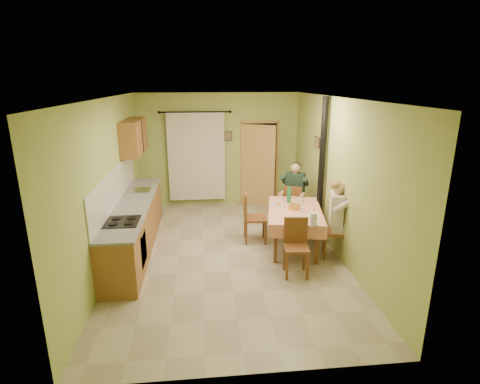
{
  "coord_description": "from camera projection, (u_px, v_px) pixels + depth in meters",
  "views": [
    {
      "loc": [
        -0.41,
        -6.31,
        3.07
      ],
      "look_at": [
        0.25,
        0.1,
        1.15
      ],
      "focal_mm": 28.0,
      "sensor_mm": 36.0,
      "label": 1
    }
  ],
  "objects": [
    {
      "name": "floor",
      "position": [
        227.0,
        253.0,
        6.93
      ],
      "size": [
        4.0,
        6.0,
        0.01
      ],
      "primitive_type": "cube",
      "color": "tan",
      "rests_on": "ground"
    },
    {
      "name": "room_shell",
      "position": [
        226.0,
        157.0,
        6.41
      ],
      "size": [
        4.04,
        6.04,
        2.82
      ],
      "color": "#A8BA5F",
      "rests_on": "ground"
    },
    {
      "name": "kitchen_run",
      "position": [
        135.0,
        225.0,
        7.01
      ],
      "size": [
        0.64,
        3.64,
        1.56
      ],
      "color": "brown",
      "rests_on": "ground"
    },
    {
      "name": "upper_cabinets",
      "position": [
        134.0,
        137.0,
        7.82
      ],
      "size": [
        0.35,
        1.4,
        0.7
      ],
      "primitive_type": "cube",
      "color": "brown",
      "rests_on": "room_shell"
    },
    {
      "name": "curtain",
      "position": [
        196.0,
        157.0,
        9.28
      ],
      "size": [
        1.7,
        0.07,
        2.22
      ],
      "color": "black",
      "rests_on": "ground"
    },
    {
      "name": "doorway",
      "position": [
        259.0,
        164.0,
        9.48
      ],
      "size": [
        0.96,
        0.41,
        2.15
      ],
      "color": "black",
      "rests_on": "ground"
    },
    {
      "name": "dining_table",
      "position": [
        294.0,
        228.0,
        7.09
      ],
      "size": [
        1.26,
        1.78,
        0.76
      ],
      "rotation": [
        0.0,
        0.0,
        -0.19
      ],
      "color": "#EC967B",
      "rests_on": "ground"
    },
    {
      "name": "tableware",
      "position": [
        297.0,
        208.0,
        6.88
      ],
      "size": [
        0.76,
        1.67,
        0.33
      ],
      "color": "white",
      "rests_on": "dining_table"
    },
    {
      "name": "chair_far",
      "position": [
        293.0,
        213.0,
        8.16
      ],
      "size": [
        0.52,
        0.52,
        0.94
      ],
      "rotation": [
        0.0,
        0.0,
        -0.47
      ],
      "color": "brown",
      "rests_on": "ground"
    },
    {
      "name": "chair_near",
      "position": [
        296.0,
        258.0,
        6.1
      ],
      "size": [
        0.42,
        0.42,
        0.94
      ],
      "rotation": [
        0.0,
        0.0,
        3.04
      ],
      "color": "brown",
      "rests_on": "ground"
    },
    {
      "name": "chair_right",
      "position": [
        337.0,
        241.0,
        6.75
      ],
      "size": [
        0.55,
        0.55,
        1.02
      ],
      "rotation": [
        0.0,
        0.0,
        1.3
      ],
      "color": "brown",
      "rests_on": "ground"
    },
    {
      "name": "chair_left",
      "position": [
        254.0,
        227.0,
        7.39
      ],
      "size": [
        0.46,
        0.46,
        1.0
      ],
      "rotation": [
        0.0,
        0.0,
        -1.62
      ],
      "color": "brown",
      "rests_on": "ground"
    },
    {
      "name": "man_far",
      "position": [
        295.0,
        187.0,
        8.01
      ],
      "size": [
        0.65,
        0.61,
        1.39
      ],
      "rotation": [
        0.0,
        0.0,
        -0.47
      ],
      "color": "#192D23",
      "rests_on": "chair_far"
    },
    {
      "name": "man_right",
      "position": [
        338.0,
        210.0,
        6.58
      ],
      "size": [
        0.56,
        0.64,
        1.39
      ],
      "rotation": [
        0.0,
        0.0,
        1.3
      ],
      "color": "beige",
      "rests_on": "chair_right"
    },
    {
      "name": "stove_flue",
      "position": [
        320.0,
        188.0,
        7.4
      ],
      "size": [
        0.24,
        0.24,
        2.8
      ],
      "color": "black",
      "rests_on": "ground"
    },
    {
      "name": "picture_back",
      "position": [
        228.0,
        136.0,
        9.29
      ],
      "size": [
        0.19,
        0.03,
        0.23
      ],
      "primitive_type": "cube",
      "color": "black",
      "rests_on": "room_shell"
    },
    {
      "name": "picture_right",
      "position": [
        317.0,
        142.0,
        7.74
      ],
      "size": [
        0.03,
        0.31,
        0.21
      ],
      "primitive_type": "cube",
      "color": "brown",
      "rests_on": "room_shell"
    }
  ]
}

